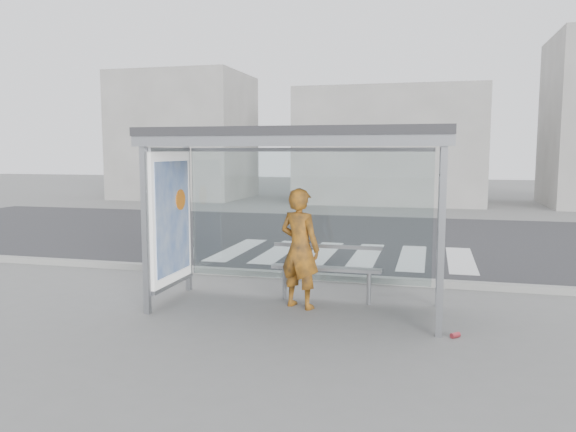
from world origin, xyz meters
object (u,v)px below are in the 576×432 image
(person, at_px, (300,248))
(soda_can, at_px, (455,335))
(bus_shelter, at_px, (272,173))
(bench, at_px, (326,268))

(person, xyz_separation_m, soda_can, (2.18, -0.85, -0.85))
(bus_shelter, relative_size, soda_can, 34.55)
(soda_can, bearing_deg, bus_shelter, 163.66)
(person, distance_m, soda_can, 2.49)
(bench, bearing_deg, bus_shelter, -143.50)
(bus_shelter, bearing_deg, bench, 36.50)
(bus_shelter, distance_m, bench, 1.71)
(bus_shelter, xyz_separation_m, bench, (0.71, 0.52, -1.46))
(bench, bearing_deg, person, -126.75)
(bus_shelter, relative_size, bench, 2.52)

